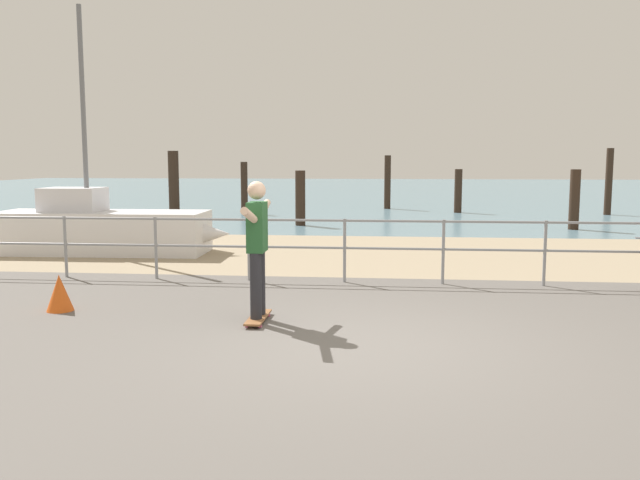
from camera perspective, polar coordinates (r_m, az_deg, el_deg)
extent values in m
cube|color=#605B56|center=(6.13, 3.36, -11.94)|extent=(24.00, 10.00, 0.04)
cube|color=tan|center=(13.93, 4.73, -1.20)|extent=(24.00, 6.00, 0.04)
cube|color=slate|center=(41.84, 5.42, 4.29)|extent=(72.00, 50.00, 0.04)
cylinder|color=gray|center=(11.77, -21.31, -0.60)|extent=(0.05, 0.05, 1.05)
cylinder|color=gray|center=(11.15, -14.12, -0.73)|extent=(0.05, 0.05, 1.05)
cylinder|color=gray|center=(10.72, -6.22, -0.86)|extent=(0.05, 0.05, 1.05)
cylinder|color=gray|center=(10.51, 2.16, -0.98)|extent=(0.05, 0.05, 1.05)
cylinder|color=gray|center=(10.53, 10.69, -1.08)|extent=(0.05, 0.05, 1.05)
cylinder|color=gray|center=(10.78, 19.01, -1.16)|extent=(0.05, 0.05, 1.05)
cylinder|color=gray|center=(10.67, -6.26, 1.78)|extent=(12.53, 0.04, 0.04)
cylinder|color=gray|center=(10.71, -6.23, -0.58)|extent=(12.53, 0.04, 0.04)
cube|color=silver|center=(14.58, -18.46, 0.61)|extent=(4.44, 1.52, 0.90)
cone|color=silver|center=(13.88, -10.04, 0.56)|extent=(1.12, 0.80, 0.77)
cylinder|color=slate|center=(14.65, -19.95, 10.63)|extent=(0.10, 0.10, 4.23)
cube|color=silver|center=(14.76, -20.72, 3.32)|extent=(1.22, 0.93, 0.50)
cube|color=brown|center=(8.09, -5.42, -6.72)|extent=(0.20, 0.80, 0.02)
cylinder|color=#E5598C|center=(8.38, -5.59, -6.53)|extent=(0.03, 0.06, 0.06)
cylinder|color=#E5598C|center=(8.35, -4.50, -6.57)|extent=(0.03, 0.06, 0.06)
cylinder|color=#E5598C|center=(7.85, -6.39, -7.48)|extent=(0.03, 0.06, 0.06)
cylinder|color=#E5598C|center=(7.81, -5.23, -7.52)|extent=(0.03, 0.06, 0.06)
cylinder|color=#26262B|center=(8.11, -5.29, -3.69)|extent=(0.14, 0.14, 0.80)
cylinder|color=#26262B|center=(7.88, -5.62, -4.02)|extent=(0.14, 0.14, 0.80)
cube|color=#26592D|center=(7.90, -5.51, 1.14)|extent=(0.20, 0.36, 0.60)
sphere|color=beige|center=(7.86, -5.55, 4.33)|extent=(0.22, 0.22, 0.22)
cylinder|color=beige|center=(8.32, -4.94, 2.68)|extent=(0.09, 0.55, 0.23)
cylinder|color=beige|center=(7.44, -6.19, 2.16)|extent=(0.09, 0.55, 0.23)
cube|color=slate|center=(10.83, 26.11, 0.16)|extent=(0.13, 0.10, 0.02)
cylinder|color=#332319|center=(24.74, -12.64, 4.93)|extent=(0.39, 0.39, 2.30)
cylinder|color=#332319|center=(24.16, -6.62, 4.53)|extent=(0.25, 0.25, 1.90)
cylinder|color=#332319|center=(19.62, -1.73, 3.65)|extent=(0.30, 0.30, 1.66)
cylinder|color=#332319|center=(26.41, 5.90, 5.02)|extent=(0.26, 0.26, 2.15)
cylinder|color=#332319|center=(24.88, 11.96, 4.19)|extent=(0.28, 0.28, 1.63)
cylinder|color=#332319|center=(19.78, 21.31, 3.28)|extent=(0.28, 0.28, 1.72)
cylinder|color=#332319|center=(25.53, 23.88, 4.66)|extent=(0.25, 0.25, 2.39)
cone|color=#E55919|center=(9.22, -21.76, -4.36)|extent=(0.36, 0.36, 0.50)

